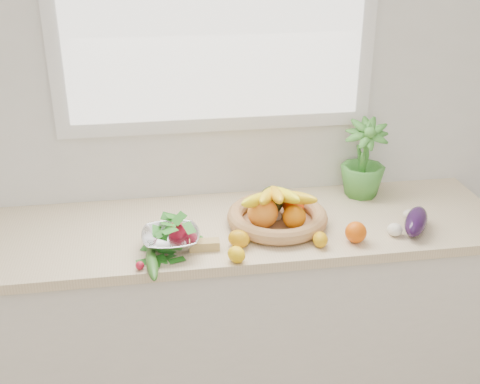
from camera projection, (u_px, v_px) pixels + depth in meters
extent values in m
cube|color=white|center=(216.00, 94.00, 2.47)|extent=(4.50, 0.02, 2.70)
cube|color=silver|center=(228.00, 321.00, 2.59)|extent=(2.20, 0.58, 0.86)
cube|color=beige|center=(227.00, 229.00, 2.40)|extent=(2.24, 0.62, 0.04)
sphere|color=#DD5407|center=(356.00, 232.00, 2.25)|extent=(0.11, 0.11, 0.08)
ellipsoid|color=yellow|center=(236.00, 254.00, 2.13)|extent=(0.09, 0.09, 0.06)
ellipsoid|color=#DE9E0C|center=(320.00, 240.00, 2.23)|extent=(0.06, 0.07, 0.06)
ellipsoid|color=orange|center=(239.00, 239.00, 2.22)|extent=(0.11, 0.10, 0.07)
sphere|color=#B70E27|center=(177.00, 231.00, 2.27)|extent=(0.08, 0.08, 0.07)
cube|color=tan|center=(204.00, 245.00, 2.21)|extent=(0.11, 0.05, 0.04)
ellipsoid|color=silver|center=(410.00, 215.00, 2.42)|extent=(0.06, 0.06, 0.04)
ellipsoid|color=beige|center=(275.00, 216.00, 2.41)|extent=(0.07, 0.07, 0.04)
ellipsoid|color=white|center=(395.00, 230.00, 2.31)|extent=(0.07, 0.07, 0.05)
ellipsoid|color=#230D32|center=(416.00, 221.00, 2.33)|extent=(0.18, 0.23, 0.09)
ellipsoid|color=#2B5E1B|center=(152.00, 263.00, 2.09)|extent=(0.05, 0.22, 0.04)
sphere|color=red|center=(140.00, 266.00, 2.09)|extent=(0.04, 0.04, 0.03)
imported|color=#439134|center=(364.00, 159.00, 2.58)|extent=(0.23, 0.23, 0.34)
cylinder|color=#A9754B|center=(277.00, 223.00, 2.39)|extent=(0.36, 0.36, 0.01)
torus|color=tan|center=(277.00, 217.00, 2.38)|extent=(0.43, 0.43, 0.06)
sphere|color=orange|center=(263.00, 213.00, 2.33)|extent=(0.13, 0.13, 0.12)
sphere|color=orange|center=(294.00, 217.00, 2.33)|extent=(0.10, 0.10, 0.09)
sphere|color=#FF4508|center=(293.00, 206.00, 2.42)|extent=(0.09, 0.09, 0.09)
ellipsoid|color=black|center=(271.00, 200.00, 2.43)|extent=(0.10, 0.10, 0.12)
ellipsoid|color=yellow|center=(260.00, 200.00, 2.32)|extent=(0.21, 0.23, 0.11)
ellipsoid|color=yellow|center=(268.00, 196.00, 2.33)|extent=(0.14, 0.26, 0.11)
ellipsoid|color=yellow|center=(276.00, 195.00, 2.33)|extent=(0.06, 0.27, 0.11)
ellipsoid|color=#FFF015|center=(284.00, 195.00, 2.34)|extent=(0.11, 0.27, 0.11)
ellipsoid|color=gold|center=(292.00, 197.00, 2.34)|extent=(0.19, 0.25, 0.11)
cylinder|color=silver|center=(171.00, 247.00, 2.22)|extent=(0.08, 0.08, 0.02)
imported|color=silver|center=(171.00, 239.00, 2.20)|extent=(0.21, 0.21, 0.05)
ellipsoid|color=#19651C|center=(170.00, 229.00, 2.19)|extent=(0.16, 0.16, 0.07)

